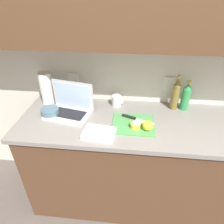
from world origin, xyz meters
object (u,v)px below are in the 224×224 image
object	(u,v)px
lemon_whole_beside	(148,125)
knife	(132,118)
bowl_white	(50,112)
bottle_oil_tall	(176,94)
cutting_board	(133,124)
bottle_green_soda	(186,97)
laptop	(70,107)
lemon_half_cut	(135,126)
measuring_cup	(116,101)
paper_towel_roll	(47,88)

from	to	relation	value
lemon_whole_beside	knife	bearing A→B (deg)	130.69
bowl_white	bottle_oil_tall	bearing A→B (deg)	12.30
cutting_board	knife	xyz separation A→B (m)	(-0.01, 0.06, 0.01)
lemon_whole_beside	bottle_green_soda	distance (m)	0.46
cutting_board	bottle_green_soda	size ratio (longest dim) A/B	1.22
knife	bowl_white	bearing A→B (deg)	-157.86
laptop	bowl_white	bearing A→B (deg)	-147.15
knife	lemon_whole_beside	xyz separation A→B (m)	(0.11, -0.13, 0.03)
knife	laptop	bearing A→B (deg)	-164.00
cutting_board	lemon_whole_beside	xyz separation A→B (m)	(0.10, -0.06, 0.04)
knife	bowl_white	distance (m)	0.65
cutting_board	lemon_half_cut	world-z (taller)	lemon_half_cut
measuring_cup	bowl_white	distance (m)	0.55
cutting_board	knife	size ratio (longest dim) A/B	1.26
knife	cutting_board	bearing A→B (deg)	-62.37
bottle_oil_tall	bowl_white	distance (m)	1.01
lemon_whole_beside	bowl_white	size ratio (longest dim) A/B	0.54
bottle_green_soda	bottle_oil_tall	size ratio (longest dim) A/B	0.87
lemon_whole_beside	bottle_oil_tall	distance (m)	0.41
bottle_oil_tall	paper_towel_roll	bearing A→B (deg)	-179.56
lemon_half_cut	cutting_board	bearing A→B (deg)	108.09
laptop	measuring_cup	world-z (taller)	laptop
cutting_board	paper_towel_roll	bearing A→B (deg)	160.88
knife	lemon_half_cut	size ratio (longest dim) A/B	3.43
bottle_oil_tall	laptop	bearing A→B (deg)	-169.28
knife	measuring_cup	distance (m)	0.25
paper_towel_roll	lemon_whole_beside	bearing A→B (deg)	-20.87
cutting_board	knife	bearing A→B (deg)	96.40
lemon_half_cut	bottle_green_soda	xyz separation A→B (m)	(0.40, 0.31, 0.09)
bottle_green_soda	paper_towel_roll	size ratio (longest dim) A/B	0.93
lemon_whole_beside	bowl_white	distance (m)	0.76
measuring_cup	lemon_whole_beside	bearing A→B (deg)	-52.63
knife	bowl_white	world-z (taller)	bowl_white
lemon_half_cut	paper_towel_roll	distance (m)	0.82
lemon_whole_beside	paper_towel_roll	bearing A→B (deg)	159.13
bottle_green_soda	cutting_board	bearing A→B (deg)	-147.19
laptop	lemon_half_cut	world-z (taller)	laptop
knife	bottle_green_soda	bearing A→B (deg)	47.18
lemon_half_cut	bowl_white	bearing A→B (deg)	171.49
laptop	bottle_oil_tall	bearing A→B (deg)	22.72
bottle_oil_tall	paper_towel_roll	xyz separation A→B (m)	(-1.07, -0.01, 0.00)
bowl_white	knife	bearing A→B (deg)	0.91
lemon_half_cut	bottle_green_soda	world-z (taller)	bottle_green_soda
laptop	knife	xyz separation A→B (m)	(0.50, -0.05, -0.04)
lemon_whole_beside	bottle_green_soda	bearing A→B (deg)	46.78
knife	bottle_oil_tall	distance (m)	0.41
knife	lemon_half_cut	world-z (taller)	lemon_half_cut
laptop	bottle_green_soda	world-z (taller)	bottle_green_soda
bottle_oil_tall	paper_towel_roll	distance (m)	1.07
lemon_half_cut	bottle_oil_tall	bearing A→B (deg)	45.11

